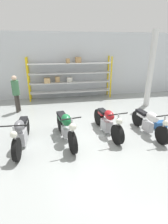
% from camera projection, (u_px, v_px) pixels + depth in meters
% --- Properties ---
extents(ground_plane, '(30.00, 30.00, 0.00)m').
position_uv_depth(ground_plane, '(86.00, 135.00, 6.10)').
color(ground_plane, '#9EA3A0').
extents(back_wall, '(30.00, 0.08, 3.60)m').
position_uv_depth(back_wall, '(69.00, 66.00, 9.98)').
color(back_wall, silver).
rests_on(back_wall, ground_plane).
extents(shelving_rack, '(4.68, 0.63, 2.33)m').
position_uv_depth(shelving_rack, '(70.00, 77.00, 9.85)').
color(shelving_rack, yellow).
rests_on(shelving_rack, ground_plane).
extents(support_pillar, '(0.28, 0.28, 3.60)m').
position_uv_depth(support_pillar, '(151.00, 70.00, 8.43)').
color(support_pillar, silver).
rests_on(support_pillar, ground_plane).
extents(motorcycle_grey, '(0.69, 2.06, 1.01)m').
position_uv_depth(motorcycle_grey, '(21.00, 133.00, 5.28)').
color(motorcycle_grey, black).
rests_on(motorcycle_grey, ground_plane).
extents(motorcycle_green, '(0.65, 2.14, 1.07)m').
position_uv_depth(motorcycle_green, '(66.00, 126.00, 5.55)').
color(motorcycle_green, black).
rests_on(motorcycle_green, ground_plane).
extents(motorcycle_red, '(0.65, 2.12, 1.00)m').
position_uv_depth(motorcycle_red, '(107.00, 122.00, 6.06)').
color(motorcycle_red, black).
rests_on(motorcycle_red, ground_plane).
extents(motorcycle_white, '(0.58, 1.98, 0.96)m').
position_uv_depth(motorcycle_white, '(149.00, 122.00, 6.00)').
color(motorcycle_white, black).
rests_on(motorcycle_white, ground_plane).
extents(person_browsing, '(0.41, 0.41, 1.68)m').
position_uv_depth(person_browsing, '(16.00, 91.00, 7.84)').
color(person_browsing, '#38332D').
rests_on(person_browsing, ground_plane).
extents(toolbox, '(0.44, 0.26, 0.28)m').
position_uv_depth(toolbox, '(160.00, 125.00, 6.51)').
color(toolbox, '#1E4C8C').
rests_on(toolbox, ground_plane).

